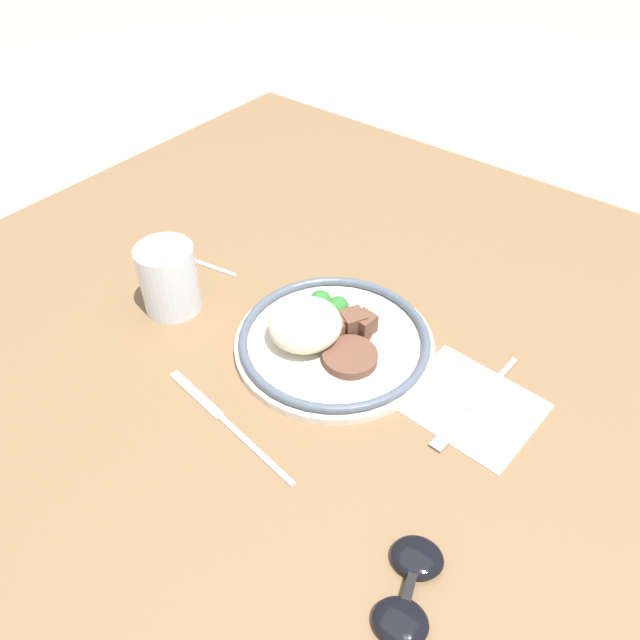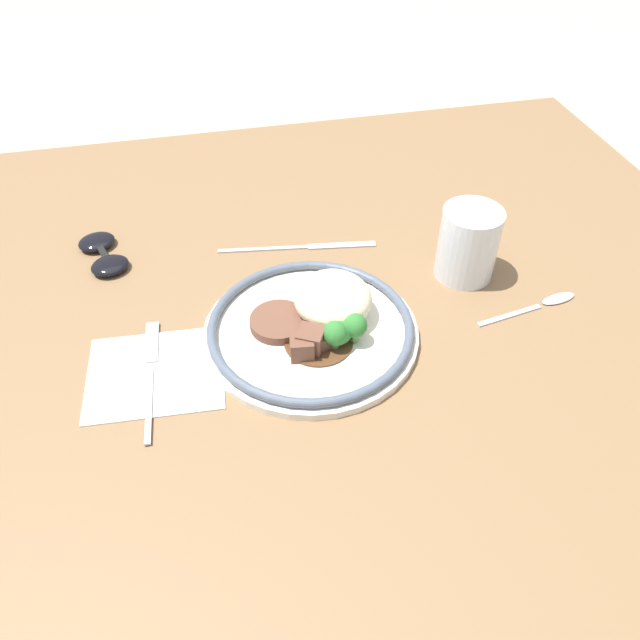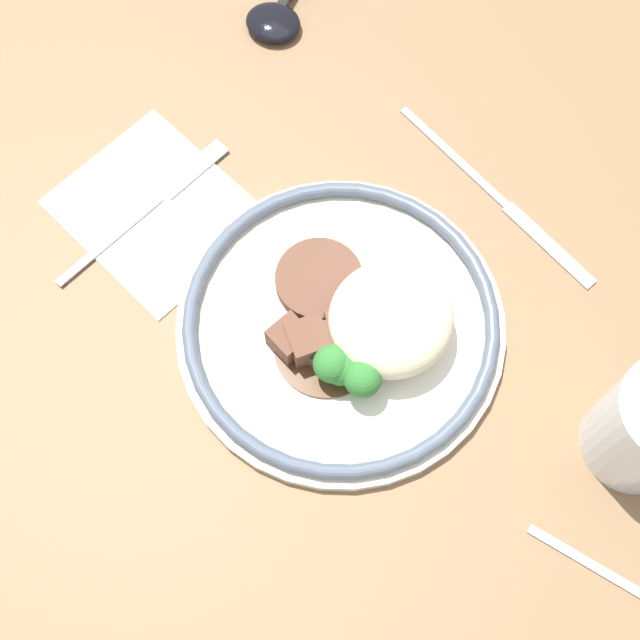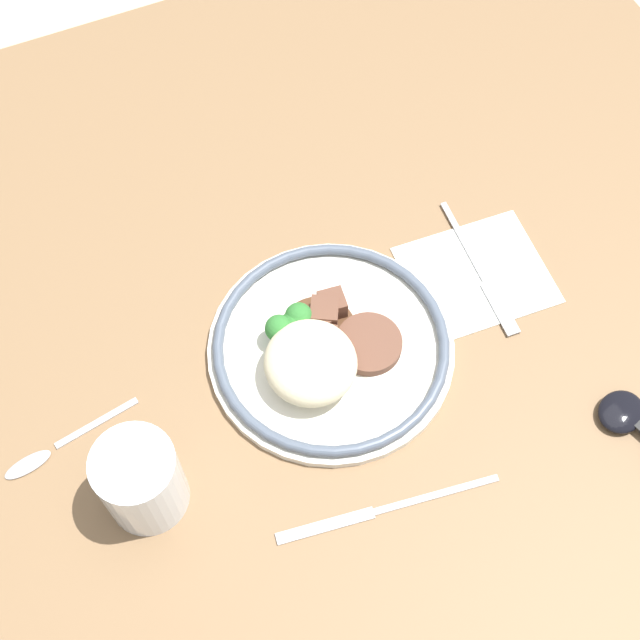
# 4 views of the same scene
# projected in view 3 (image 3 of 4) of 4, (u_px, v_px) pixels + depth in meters

# --- Properties ---
(ground_plane) EXTENTS (8.00, 8.00, 0.00)m
(ground_plane) POSITION_uv_depth(u_px,v_px,m) (350.00, 362.00, 0.77)
(ground_plane) COLOR tan
(dining_table) EXTENTS (1.26, 1.18, 0.04)m
(dining_table) POSITION_uv_depth(u_px,v_px,m) (351.00, 354.00, 0.75)
(dining_table) COLOR brown
(dining_table) RESTS_ON ground
(napkin) EXTENTS (0.17, 0.14, 0.00)m
(napkin) POSITION_uv_depth(u_px,v_px,m) (156.00, 210.00, 0.77)
(napkin) COLOR silver
(napkin) RESTS_ON dining_table
(plate) EXTENTS (0.27, 0.27, 0.06)m
(plate) POSITION_uv_depth(u_px,v_px,m) (350.00, 324.00, 0.72)
(plate) COLOR silver
(plate) RESTS_ON dining_table
(fork) EXTENTS (0.02, 0.19, 0.00)m
(fork) POSITION_uv_depth(u_px,v_px,m) (160.00, 198.00, 0.78)
(fork) COLOR #ADADB2
(fork) RESTS_ON napkin
(knife) EXTENTS (0.23, 0.04, 0.00)m
(knife) POSITION_uv_depth(u_px,v_px,m) (501.00, 201.00, 0.78)
(knife) COLOR #ADADB2
(knife) RESTS_ON dining_table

